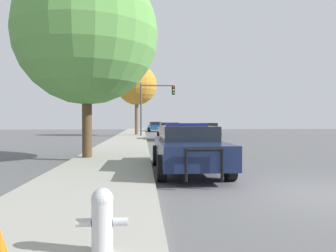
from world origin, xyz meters
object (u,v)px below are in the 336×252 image
police_car (188,147)px  tree_sidewalk_near (87,34)px  car_background_midblock (169,131)px  tree_sidewalk_far (137,85)px  car_background_distant (155,127)px  car_background_oncoming (208,129)px  fire_hydrant (102,218)px  traffic_light (155,99)px

police_car → tree_sidewalk_near: (-3.60, 3.13, 4.26)m
car_background_midblock → tree_sidewalk_far: 9.64m
tree_sidewalk_far → tree_sidewalk_near: bearing=-94.1°
car_background_distant → tree_sidewalk_near: 34.87m
car_background_midblock → tree_sidewalk_far: size_ratio=0.60×
car_background_midblock → car_background_oncoming: (4.48, 5.96, -0.03)m
fire_hydrant → car_background_midblock: bearing=83.6°
fire_hydrant → car_background_oncoming: (7.06, 29.12, 0.23)m
police_car → car_background_midblock: police_car is taller
tree_sidewalk_far → traffic_light: bearing=-53.6°
tree_sidewalk_near → fire_hydrant: bearing=-79.5°
police_car → car_background_oncoming: (5.24, 22.68, -0.03)m
car_background_midblock → tree_sidewalk_near: size_ratio=0.57×
police_car → traffic_light: size_ratio=1.03×
car_background_oncoming → tree_sidewalk_near: tree_sidewalk_near is taller
fire_hydrant → traffic_light: bearing=86.8°
tree_sidewalk_near → tree_sidewalk_far: bearing=85.9°
tree_sidewalk_near → car_background_midblock: bearing=72.2°
car_background_oncoming → car_background_distant: bearing=-68.3°
police_car → fire_hydrant: police_car is taller
fire_hydrant → car_background_oncoming: 29.96m
car_background_distant → police_car: bearing=-93.6°
car_background_oncoming → tree_sidewalk_far: size_ratio=0.63×
car_background_distant → tree_sidewalk_near: size_ratio=0.55×
tree_sidewalk_near → car_background_distant: bearing=83.4°
fire_hydrant → car_background_midblock: 23.31m
fire_hydrant → car_background_distant: bearing=87.1°
car_background_midblock → car_background_distant: size_ratio=1.04×
police_car → tree_sidewalk_far: 25.22m
fire_hydrant → car_background_midblock: size_ratio=0.16×
police_car → car_background_distant: police_car is taller
traffic_light → fire_hydrant: bearing=-93.2°
car_background_midblock → fire_hydrant: bearing=-95.8°
traffic_light → car_background_oncoming: traffic_light is taller
police_car → car_background_distant: size_ratio=1.24×
fire_hydrant → car_background_oncoming: size_ratio=0.15×
fire_hydrant → tree_sidewalk_near: 10.73m
tree_sidewalk_far → car_background_oncoming: bearing=-15.6°
police_car → tree_sidewalk_far: tree_sidewalk_far is taller
fire_hydrant → tree_sidewalk_far: bearing=90.4°
traffic_light → car_background_distant: (0.59, 15.27, -2.95)m
car_background_midblock → tree_sidewalk_near: tree_sidewalk_near is taller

